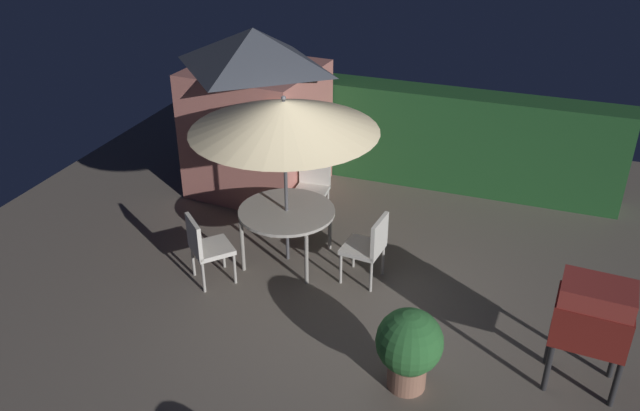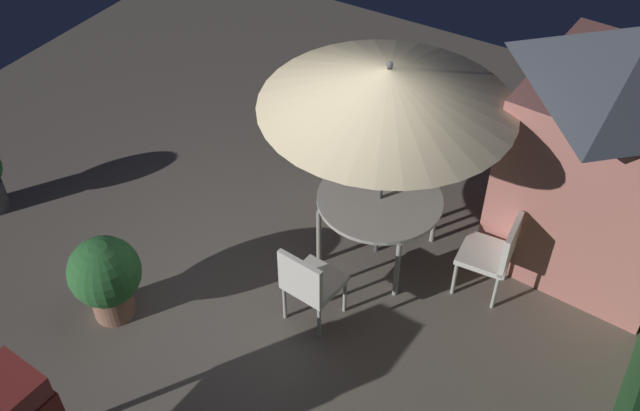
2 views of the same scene
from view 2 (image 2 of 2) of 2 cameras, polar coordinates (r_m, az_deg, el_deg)
ground_plane at (r=7.28m, az=-3.26°, el=-6.01°), size 11.00×11.00×0.00m
garden_shed at (r=7.34m, az=22.15°, el=4.40°), size 2.02×1.90×2.52m
patio_table at (r=7.13m, az=4.67°, el=0.27°), size 1.23×1.23×0.73m
patio_umbrella at (r=6.33m, az=5.34°, el=9.19°), size 2.28×2.28×2.24m
chair_near_shed at (r=8.01m, az=1.97°, el=4.49°), size 0.65×0.65×0.90m
chair_far_side at (r=6.57m, az=-0.87°, el=-6.01°), size 0.51×0.50×0.90m
chair_toward_hedge at (r=7.02m, az=13.48°, el=-3.54°), size 0.49×0.50×0.90m
potted_plant_by_shed at (r=6.92m, az=-16.40°, el=-5.29°), size 0.66×0.66×0.89m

